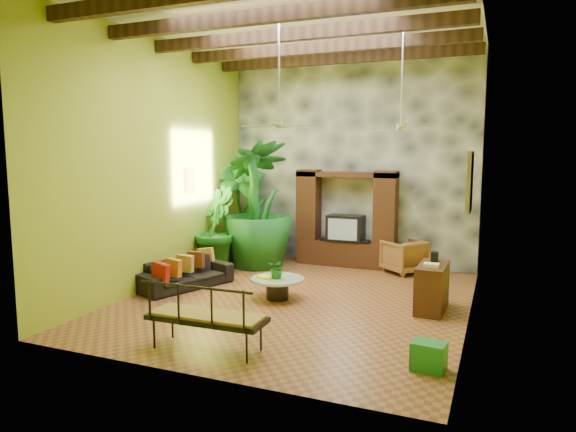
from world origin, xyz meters
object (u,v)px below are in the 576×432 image
at_px(side_console, 432,288).
at_px(coffee_table, 277,286).
at_px(wicker_armchair, 404,256).
at_px(tall_plant_c, 257,204).
at_px(green_bin, 429,356).
at_px(iron_bench, 204,314).
at_px(ceiling_fan_front, 279,113).
at_px(sofa, 185,274).
at_px(tall_plant_a, 239,209).
at_px(entertainment_center, 346,226).
at_px(tall_plant_b, 215,229).
at_px(ceiling_fan_back, 401,116).

bearing_deg(side_console, coffee_table, -170.59).
height_order(wicker_armchair, tall_plant_c, tall_plant_c).
bearing_deg(green_bin, iron_bench, -168.97).
relative_size(ceiling_fan_front, sofa, 0.95).
relative_size(wicker_armchair, coffee_table, 0.83).
relative_size(coffee_table, side_console, 0.98).
bearing_deg(tall_plant_c, tall_plant_a, 148.57).
relative_size(coffee_table, green_bin, 2.40).
bearing_deg(sofa, ceiling_fan_front, -78.37).
height_order(ceiling_fan_front, coffee_table, ceiling_fan_front).
xyz_separation_m(sofa, tall_plant_c, (0.49, 2.32, 1.22)).
height_order(iron_bench, green_bin, iron_bench).
bearing_deg(side_console, wicker_armchair, 110.92).
distance_m(sofa, green_bin, 5.52).
distance_m(tall_plant_c, side_console, 4.86).
xyz_separation_m(ceiling_fan_front, tall_plant_c, (-1.74, 2.65, -1.90)).
bearing_deg(entertainment_center, tall_plant_a, -170.22).
bearing_deg(tall_plant_b, green_bin, -35.03).
distance_m(entertainment_center, green_bin, 6.03).
xyz_separation_m(tall_plant_a, tall_plant_c, (0.70, -0.43, 0.19)).
height_order(ceiling_fan_back, sofa, ceiling_fan_back).
height_order(ceiling_fan_back, tall_plant_b, ceiling_fan_back).
bearing_deg(iron_bench, tall_plant_b, 117.44).
relative_size(tall_plant_a, side_console, 2.58).
height_order(tall_plant_c, green_bin, tall_plant_c).
xyz_separation_m(sofa, green_bin, (5.07, -2.16, -0.10)).
bearing_deg(green_bin, tall_plant_c, 135.67).
xyz_separation_m(wicker_armchair, tall_plant_a, (-4.08, -0.25, 0.94)).
xyz_separation_m(wicker_armchair, tall_plant_c, (-3.38, -0.68, 1.13)).
relative_size(tall_plant_a, tall_plant_b, 1.35).
xyz_separation_m(ceiling_fan_front, iron_bench, (-0.09, -2.40, -2.87)).
height_order(entertainment_center, green_bin, entertainment_center).
distance_m(entertainment_center, ceiling_fan_back, 3.50).
distance_m(iron_bench, green_bin, 3.01).
relative_size(ceiling_fan_front, tall_plant_c, 0.62).
xyz_separation_m(tall_plant_a, coffee_table, (2.26, -2.77, -1.06)).
relative_size(entertainment_center, iron_bench, 1.41).
distance_m(ceiling_fan_back, tall_plant_a, 4.95).
height_order(ceiling_fan_front, tall_plant_a, ceiling_fan_front).
height_order(tall_plant_a, iron_bench, tall_plant_a).
distance_m(tall_plant_c, iron_bench, 5.40).
bearing_deg(tall_plant_a, coffee_table, -50.78).
bearing_deg(tall_plant_b, tall_plant_a, 89.38).
relative_size(ceiling_fan_front, wicker_armchair, 2.24).
relative_size(tall_plant_a, iron_bench, 1.54).
bearing_deg(ceiling_fan_back, entertainment_center, 129.57).
distance_m(tall_plant_a, coffee_table, 3.73).
bearing_deg(ceiling_fan_back, side_console, -49.35).
xyz_separation_m(sofa, coffee_table, (2.05, -0.02, -0.03)).
xyz_separation_m(tall_plant_c, coffee_table, (1.56, -2.34, -1.25)).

